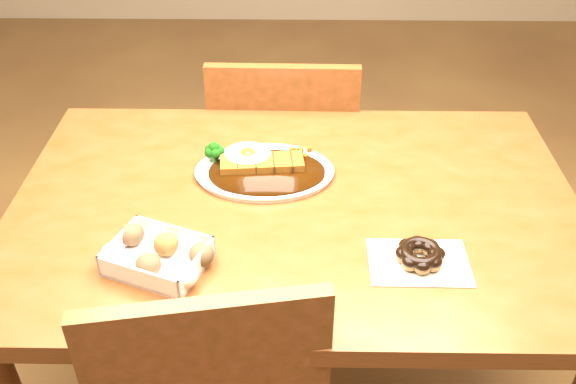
{
  "coord_description": "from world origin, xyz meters",
  "views": [
    {
      "loc": [
        0.0,
        -1.08,
        1.56
      ],
      "look_at": [
        -0.02,
        -0.05,
        0.81
      ],
      "focal_mm": 40.0,
      "sensor_mm": 36.0,
      "label": 1
    }
  ],
  "objects_px": {
    "donut_box": "(157,255)",
    "pon_de_ring": "(420,255)",
    "table": "(295,238)",
    "katsu_curry_plate": "(262,168)",
    "chair_far": "(285,168)"
  },
  "relations": [
    {
      "from": "table",
      "to": "donut_box",
      "type": "height_order",
      "value": "donut_box"
    },
    {
      "from": "table",
      "to": "katsu_curry_plate",
      "type": "distance_m",
      "value": 0.17
    },
    {
      "from": "donut_box",
      "to": "pon_de_ring",
      "type": "height_order",
      "value": "donut_box"
    },
    {
      "from": "katsu_curry_plate",
      "to": "donut_box",
      "type": "xyz_separation_m",
      "value": [
        -0.18,
        -0.31,
        0.01
      ]
    },
    {
      "from": "katsu_curry_plate",
      "to": "pon_de_ring",
      "type": "distance_m",
      "value": 0.42
    },
    {
      "from": "chair_far",
      "to": "table",
      "type": "bearing_deg",
      "value": 94.56
    },
    {
      "from": "table",
      "to": "chair_far",
      "type": "bearing_deg",
      "value": 93.7
    },
    {
      "from": "katsu_curry_plate",
      "to": "pon_de_ring",
      "type": "bearing_deg",
      "value": -43.47
    },
    {
      "from": "chair_far",
      "to": "donut_box",
      "type": "height_order",
      "value": "chair_far"
    },
    {
      "from": "table",
      "to": "katsu_curry_plate",
      "type": "height_order",
      "value": "katsu_curry_plate"
    },
    {
      "from": "donut_box",
      "to": "pon_de_ring",
      "type": "bearing_deg",
      "value": 1.65
    },
    {
      "from": "katsu_curry_plate",
      "to": "donut_box",
      "type": "bearing_deg",
      "value": -120.3
    },
    {
      "from": "table",
      "to": "donut_box",
      "type": "bearing_deg",
      "value": -141.58
    },
    {
      "from": "table",
      "to": "pon_de_ring",
      "type": "xyz_separation_m",
      "value": [
        0.23,
        -0.19,
        0.12
      ]
    },
    {
      "from": "chair_far",
      "to": "donut_box",
      "type": "xyz_separation_m",
      "value": [
        -0.22,
        -0.74,
        0.3
      ]
    }
  ]
}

